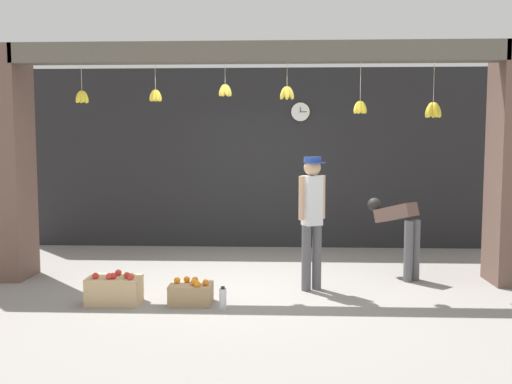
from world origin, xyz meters
The scene contains 9 objects.
ground_plane centered at (0.00, 0.00, 0.00)m, with size 60.00×60.00×0.00m, color gray.
shop_back_wall centered at (0.00, 2.57, 1.45)m, with size 7.77×0.12×2.90m, color #232326.
storefront_awning centered at (0.01, 0.12, 2.75)m, with size 5.87×0.26×0.91m.
shopkeeper centered at (0.67, -0.14, 0.91)m, with size 0.31×0.30×1.56m.
worker_stooping centered at (1.81, 0.50, 0.66)m, with size 0.60×0.66×0.99m.
fruit_crate_oranges centered at (-0.65, -0.77, 0.12)m, with size 0.45×0.34×0.28m.
fruit_crate_apples centered at (-1.47, -0.80, 0.15)m, with size 0.56×0.34×0.36m.
water_bottle centered at (-0.29, -0.97, 0.11)m, with size 0.07×0.07×0.24m.
wall_clock centered at (0.62, 2.50, 2.20)m, with size 0.31×0.03×0.31m.
Camera 1 is at (0.30, -6.72, 1.76)m, focal length 40.00 mm.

